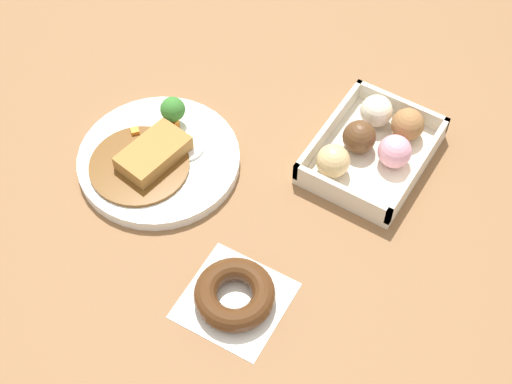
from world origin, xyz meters
TOP-DOWN VIEW (x-y plane):
  - ground_plane at (0.00, 0.00)m, footprint 1.60×1.60m
  - curry_plate at (0.02, -0.08)m, footprint 0.24×0.24m
  - donut_box at (-0.17, 0.19)m, footprint 0.21×0.16m
  - chocolate_ring_donut at (0.15, 0.15)m, footprint 0.14×0.14m

SIDE VIEW (x-z plane):
  - ground_plane at x=0.00m, z-range 0.00..0.00m
  - curry_plate at x=0.02m, z-range -0.02..0.05m
  - chocolate_ring_donut at x=0.15m, z-range 0.00..0.03m
  - donut_box at x=-0.17m, z-range -0.01..0.06m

